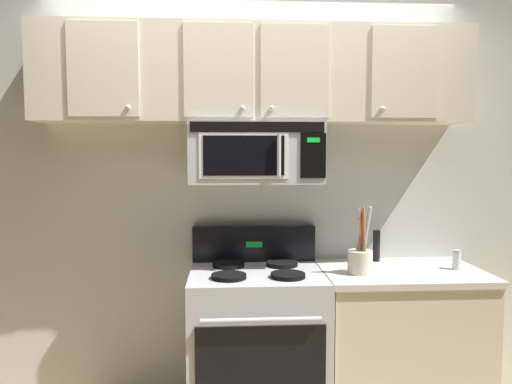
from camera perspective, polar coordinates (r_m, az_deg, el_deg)
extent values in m
cube|color=silver|center=(3.14, -0.34, 0.44)|extent=(5.20, 0.10, 2.70)
cube|color=#B7BABF|center=(2.98, 0.09, -17.61)|extent=(0.76, 0.64, 0.90)
cube|color=black|center=(2.69, 0.56, -20.42)|extent=(0.67, 0.01, 0.52)
cylinder|color=#B7BABF|center=(2.55, 0.62, -14.58)|extent=(0.61, 0.03, 0.03)
cube|color=black|center=(3.10, -0.25, -5.96)|extent=(0.76, 0.07, 0.22)
cube|color=#19D83F|center=(3.06, -0.21, -6.08)|extent=(0.10, 0.00, 0.04)
cylinder|color=black|center=(2.70, -3.15, -9.68)|extent=(0.19, 0.19, 0.02)
cylinder|color=black|center=(2.72, 3.69, -9.57)|extent=(0.19, 0.19, 0.02)
cylinder|color=black|center=(2.97, -3.20, -8.35)|extent=(0.19, 0.19, 0.02)
cylinder|color=black|center=(2.99, 3.01, -8.27)|extent=(0.19, 0.19, 0.02)
cube|color=#B7BABF|center=(2.89, -0.07, 4.54)|extent=(0.76, 0.39, 0.35)
cube|color=black|center=(2.69, 0.19, 7.52)|extent=(0.73, 0.01, 0.06)
cube|color=white|center=(2.69, -1.41, 4.22)|extent=(0.49, 0.01, 0.25)
cube|color=black|center=(2.68, -1.41, 4.22)|extent=(0.44, 0.01, 0.22)
cube|color=black|center=(2.73, 6.62, 4.19)|extent=(0.14, 0.01, 0.25)
cube|color=#19D83F|center=(2.72, 6.65, 5.98)|extent=(0.07, 0.00, 0.03)
cylinder|color=#B7BABF|center=(2.68, 2.67, 4.21)|extent=(0.02, 0.02, 0.23)
cube|color=beige|center=(2.95, -0.11, 13.31)|extent=(2.50, 0.33, 0.55)
cube|color=beige|center=(2.85, -17.25, 13.41)|extent=(0.38, 0.01, 0.51)
sphere|color=#B7BABF|center=(2.79, -14.58, 9.44)|extent=(0.03, 0.03, 0.03)
cube|color=beige|center=(2.78, -4.34, 13.85)|extent=(0.38, 0.01, 0.51)
sphere|color=#B7BABF|center=(2.74, -1.56, 9.67)|extent=(0.03, 0.03, 0.03)
cube|color=beige|center=(2.80, 4.53, 13.76)|extent=(0.38, 0.01, 0.51)
sphere|color=#B7BABF|center=(2.75, 1.82, 9.65)|extent=(0.03, 0.03, 0.03)
cube|color=beige|center=(2.95, 16.84, 13.11)|extent=(0.38, 0.01, 0.51)
sphere|color=#B7BABF|center=(2.88, 14.38, 9.29)|extent=(0.03, 0.03, 0.03)
cube|color=beige|center=(3.16, 16.15, -16.82)|extent=(0.90, 0.62, 0.86)
cube|color=beige|center=(3.03, 16.34, -8.86)|extent=(0.93, 0.65, 0.03)
cylinder|color=beige|center=(2.85, 11.91, -7.92)|extent=(0.14, 0.14, 0.13)
cylinder|color=red|center=(2.80, 12.30, -4.96)|extent=(0.06, 0.04, 0.30)
cylinder|color=black|center=(2.83, 11.79, -5.63)|extent=(0.02, 0.06, 0.22)
cylinder|color=#BCBCC1|center=(2.81, 11.70, -4.88)|extent=(0.01, 0.08, 0.30)
cylinder|color=tan|center=(2.83, 11.99, -5.28)|extent=(0.06, 0.08, 0.26)
cylinder|color=silver|center=(2.81, 12.57, -4.77)|extent=(0.05, 0.07, 0.31)
cylinder|color=#A87A47|center=(2.79, 12.39, -4.82)|extent=(0.04, 0.04, 0.31)
cylinder|color=olive|center=(2.82, 11.99, -5.43)|extent=(0.05, 0.02, 0.24)
cylinder|color=white|center=(3.12, 22.14, -7.39)|extent=(0.05, 0.05, 0.10)
cylinder|color=#B7BABF|center=(3.10, 22.17, -6.36)|extent=(0.05, 0.05, 0.02)
cylinder|color=black|center=(3.18, 13.72, -6.05)|extent=(0.04, 0.04, 0.19)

